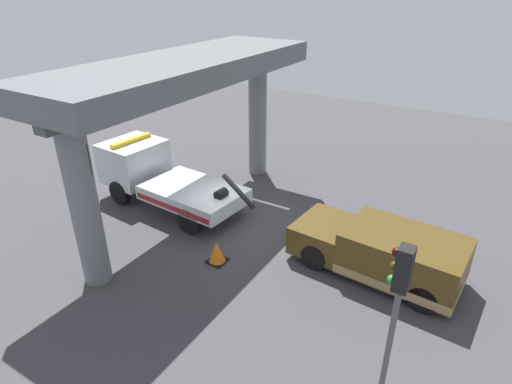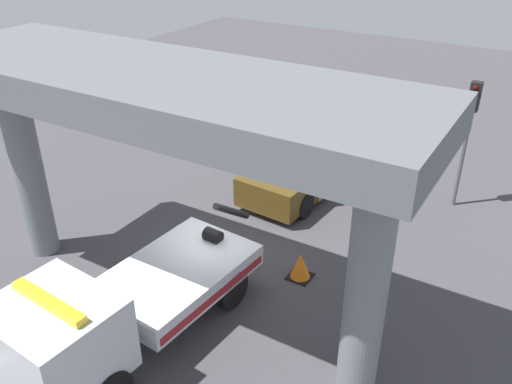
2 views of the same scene
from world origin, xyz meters
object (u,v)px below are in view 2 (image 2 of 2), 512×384
tow_truck_white (114,310)px  towed_van_green (308,166)px  traffic_light_far (372,250)px  traffic_light_near (470,118)px  traffic_cone_orange (300,266)px

tow_truck_white → towed_van_green: (-9.26, 0.06, -0.42)m
tow_truck_white → traffic_light_far: (-2.07, 4.78, 2.01)m
towed_van_green → traffic_light_far: bearing=33.3°
traffic_light_near → tow_truck_white: bearing=-24.3°
traffic_light_near → traffic_cone_orange: (6.09, -2.58, -2.69)m
tow_truck_white → traffic_cone_orange: 5.06m
traffic_light_near → traffic_cone_orange: bearing=-23.0°
traffic_light_far → traffic_cone_orange: traffic_light_far is taller
traffic_light_near → traffic_light_far: size_ratio=0.94×
traffic_light_far → towed_van_green: bearing=-146.7°
tow_truck_white → towed_van_green: tow_truck_white is taller
towed_van_green → traffic_cone_orange: (4.78, 2.14, -0.43)m
traffic_light_near → traffic_light_far: 8.50m
tow_truck_white → towed_van_green: bearing=179.6°
tow_truck_white → traffic_light_near: (-10.57, 4.78, 1.84)m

